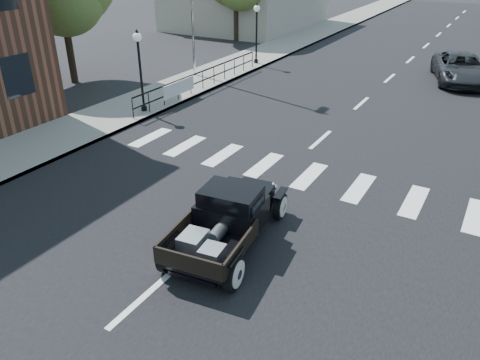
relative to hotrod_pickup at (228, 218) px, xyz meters
The scene contains 10 objects.
ground 0.96m from the hotrod_pickup, 142.19° to the left, with size 120.00×120.00×0.00m, color black.
road 15.41m from the hotrod_pickup, 91.84° to the left, with size 14.00×80.00×0.02m, color black.
road_markings 10.42m from the hotrod_pickup, 92.72° to the left, with size 12.00×60.00×0.06m, color silver, non-canonical shape.
sidewalk_left 17.83m from the hotrod_pickup, 120.31° to the left, with size 3.00×80.00×0.15m, color gray.
railing 12.98m from the hotrod_pickup, 126.89° to the left, with size 0.08×10.00×1.00m, color black, non-canonical shape.
banner 11.39m from the hotrod_pickup, 132.62° to the left, with size 0.04×2.20×0.60m, color silver, non-canonical shape.
lamp_post_b 10.37m from the hotrod_pickup, 141.74° to the left, with size 0.36×0.36×3.35m, color black, non-canonical shape.
lamp_post_c 18.31m from the hotrod_pickup, 116.29° to the left, with size 0.36×0.36×3.35m, color black, non-canonical shape.
hotrod_pickup is the anchor object (origin of this frame).
second_car 18.68m from the hotrod_pickup, 81.48° to the left, with size 2.36×5.12×1.42m, color black.
Camera 1 is at (5.50, -8.42, 6.63)m, focal length 35.00 mm.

